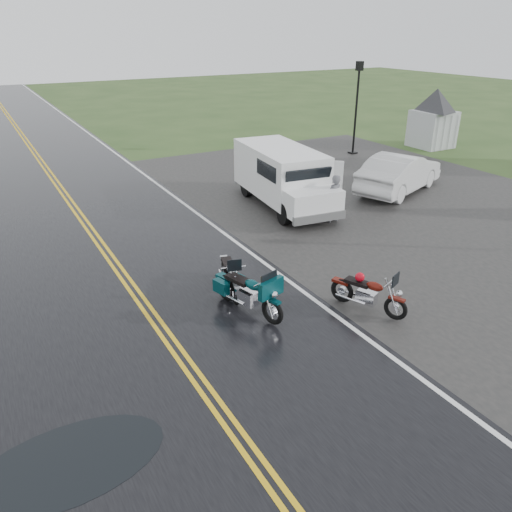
{
  "coord_description": "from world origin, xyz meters",
  "views": [
    {
      "loc": [
        -2.88,
        -7.97,
        6.29
      ],
      "look_at": [
        2.8,
        2.0,
        1.0
      ],
      "focal_mm": 35.0,
      "sensor_mm": 36.0,
      "label": 1
    }
  ],
  "objects_px": {
    "motorcycle_silver": "(235,285)",
    "person_at_van": "(334,200)",
    "van_white": "(285,194)",
    "sedan_white": "(399,173)",
    "motorcycle_teal": "(272,302)",
    "lamp_post_far_right": "(356,109)",
    "visitor_center": "(436,103)",
    "motorcycle_red": "(397,300)"
  },
  "relations": [
    {
      "from": "visitor_center",
      "to": "lamp_post_far_right",
      "type": "bearing_deg",
      "value": 170.89
    },
    {
      "from": "visitor_center",
      "to": "lamp_post_far_right",
      "type": "height_order",
      "value": "visitor_center"
    },
    {
      "from": "visitor_center",
      "to": "motorcycle_teal",
      "type": "relative_size",
      "value": 7.39
    },
    {
      "from": "sedan_white",
      "to": "van_white",
      "type": "bearing_deg",
      "value": 77.53
    },
    {
      "from": "motorcycle_silver",
      "to": "person_at_van",
      "type": "height_order",
      "value": "person_at_van"
    },
    {
      "from": "visitor_center",
      "to": "motorcycle_red",
      "type": "xyz_separation_m",
      "value": [
        -15.13,
        -12.9,
        -1.83
      ]
    },
    {
      "from": "visitor_center",
      "to": "motorcycle_teal",
      "type": "height_order",
      "value": "visitor_center"
    },
    {
      "from": "motorcycle_red",
      "to": "person_at_van",
      "type": "height_order",
      "value": "person_at_van"
    },
    {
      "from": "visitor_center",
      "to": "van_white",
      "type": "xyz_separation_m",
      "value": [
        -13.99,
        -6.36,
        -1.29
      ]
    },
    {
      "from": "motorcycle_silver",
      "to": "sedan_white",
      "type": "relative_size",
      "value": 0.4
    },
    {
      "from": "visitor_center",
      "to": "motorcycle_red",
      "type": "height_order",
      "value": "visitor_center"
    },
    {
      "from": "motorcycle_silver",
      "to": "lamp_post_far_right",
      "type": "xyz_separation_m",
      "value": [
        13.01,
        11.24,
        1.81
      ]
    },
    {
      "from": "sedan_white",
      "to": "motorcycle_red",
      "type": "bearing_deg",
      "value": 114.83
    },
    {
      "from": "van_white",
      "to": "sedan_white",
      "type": "bearing_deg",
      "value": 14.78
    },
    {
      "from": "motorcycle_silver",
      "to": "sedan_white",
      "type": "height_order",
      "value": "sedan_white"
    },
    {
      "from": "motorcycle_teal",
      "to": "person_at_van",
      "type": "distance_m",
      "value": 7.1
    },
    {
      "from": "person_at_van",
      "to": "sedan_white",
      "type": "distance_m",
      "value": 4.79
    },
    {
      "from": "motorcycle_silver",
      "to": "person_at_van",
      "type": "distance_m",
      "value": 6.63
    },
    {
      "from": "motorcycle_teal",
      "to": "lamp_post_far_right",
      "type": "xyz_separation_m",
      "value": [
        12.7,
        12.45,
        1.74
      ]
    },
    {
      "from": "sedan_white",
      "to": "lamp_post_far_right",
      "type": "relative_size",
      "value": 1.01
    },
    {
      "from": "motorcycle_red",
      "to": "motorcycle_teal",
      "type": "height_order",
      "value": "motorcycle_teal"
    },
    {
      "from": "visitor_center",
      "to": "van_white",
      "type": "height_order",
      "value": "visitor_center"
    },
    {
      "from": "motorcycle_silver",
      "to": "sedan_white",
      "type": "bearing_deg",
      "value": 42.08
    },
    {
      "from": "visitor_center",
      "to": "lamp_post_far_right",
      "type": "xyz_separation_m",
      "value": [
        -5.01,
        0.8,
        -0.02
      ]
    },
    {
      "from": "motorcycle_teal",
      "to": "sedan_white",
      "type": "bearing_deg",
      "value": 17.17
    },
    {
      "from": "van_white",
      "to": "sedan_white",
      "type": "distance_m",
      "value": 6.24
    },
    {
      "from": "visitor_center",
      "to": "motorcycle_teal",
      "type": "xyz_separation_m",
      "value": [
        -17.71,
        -11.65,
        -1.76
      ]
    },
    {
      "from": "motorcycle_red",
      "to": "sedan_white",
      "type": "xyz_separation_m",
      "value": [
        7.3,
        7.42,
        0.22
      ]
    },
    {
      "from": "visitor_center",
      "to": "lamp_post_far_right",
      "type": "distance_m",
      "value": 5.07
    },
    {
      "from": "motorcycle_silver",
      "to": "van_white",
      "type": "height_order",
      "value": "van_white"
    },
    {
      "from": "visitor_center",
      "to": "lamp_post_far_right",
      "type": "relative_size",
      "value": 3.36
    },
    {
      "from": "person_at_van",
      "to": "lamp_post_far_right",
      "type": "bearing_deg",
      "value": -142.6
    },
    {
      "from": "motorcycle_red",
      "to": "sedan_white",
      "type": "height_order",
      "value": "sedan_white"
    },
    {
      "from": "motorcycle_teal",
      "to": "motorcycle_silver",
      "type": "distance_m",
      "value": 1.26
    },
    {
      "from": "motorcycle_red",
      "to": "person_at_van",
      "type": "xyz_separation_m",
      "value": [
        2.75,
        5.93,
        0.27
      ]
    },
    {
      "from": "motorcycle_teal",
      "to": "person_at_van",
      "type": "relative_size",
      "value": 1.29
    },
    {
      "from": "visitor_center",
      "to": "motorcycle_teal",
      "type": "bearing_deg",
      "value": -146.67
    },
    {
      "from": "motorcycle_red",
      "to": "visitor_center",
      "type": "bearing_deg",
      "value": 18.05
    },
    {
      "from": "motorcycle_teal",
      "to": "motorcycle_red",
      "type": "bearing_deg",
      "value": -40.63
    },
    {
      "from": "motorcycle_red",
      "to": "sedan_white",
      "type": "relative_size",
      "value": 0.4
    },
    {
      "from": "motorcycle_teal",
      "to": "sedan_white",
      "type": "height_order",
      "value": "sedan_white"
    },
    {
      "from": "van_white",
      "to": "sedan_white",
      "type": "height_order",
      "value": "van_white"
    }
  ]
}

